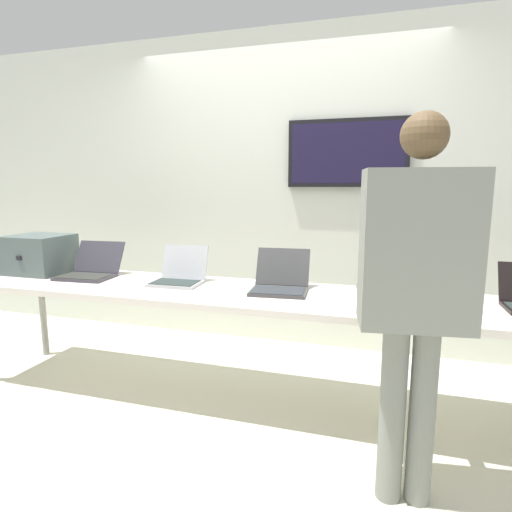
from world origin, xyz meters
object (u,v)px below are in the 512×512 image
object	(u,v)px
laptop_station_0	(91,269)
laptop_station_2	(280,282)
workbench	(240,298)
laptop_station_3	(399,289)
equipment_box	(40,254)
person	(415,277)
laptop_station_1	(179,275)
coffee_mug	(422,310)

from	to	relation	value
laptop_station_0	laptop_station_2	distance (m)	1.40
workbench	laptop_station_3	size ratio (longest dim) A/B	11.11
laptop_station_3	equipment_box	bearing A→B (deg)	-179.87
laptop_station_3	person	size ratio (longest dim) A/B	0.20
laptop_station_1	laptop_station_2	world-z (taller)	laptop_station_2
workbench	laptop_station_1	world-z (taller)	laptop_station_1
laptop_station_0	laptop_station_2	xyz separation A→B (m)	(1.40, -0.01, 0.00)
laptop_station_1	laptop_station_2	bearing A→B (deg)	-0.45
laptop_station_1	person	world-z (taller)	person
equipment_box	laptop_station_0	world-z (taller)	equipment_box
laptop_station_0	laptop_station_2	bearing A→B (deg)	-0.25
equipment_box	laptop_station_0	bearing A→B (deg)	-1.97
workbench	laptop_station_2	world-z (taller)	laptop_station_2
laptop_station_1	person	xyz separation A→B (m)	(1.43, -0.71, 0.22)
workbench	person	distance (m)	1.20
laptop_station_2	laptop_station_3	world-z (taller)	laptop_station_2
laptop_station_1	laptop_station_3	size ratio (longest dim) A/B	0.99
equipment_box	person	distance (m)	2.70
laptop_station_1	laptop_station_3	world-z (taller)	laptop_station_1
equipment_box	person	xyz separation A→B (m)	(2.60, -0.73, 0.14)
laptop_station_1	coffee_mug	world-z (taller)	laptop_station_1
workbench	laptop_station_3	xyz separation A→B (m)	(0.95, 0.11, 0.09)
coffee_mug	workbench	bearing A→B (deg)	166.50
equipment_box	laptop_station_3	size ratio (longest dim) A/B	1.22
equipment_box	coffee_mug	world-z (taller)	equipment_box
equipment_box	laptop_station_2	world-z (taller)	equipment_box
equipment_box	laptop_station_3	bearing A→B (deg)	0.13
coffee_mug	person	bearing A→B (deg)	-100.34
laptop_station_2	person	xyz separation A→B (m)	(0.74, -0.71, 0.22)
coffee_mug	laptop_station_0	bearing A→B (deg)	171.22
coffee_mug	laptop_station_2	bearing A→B (deg)	157.38
laptop_station_1	laptop_station_2	distance (m)	0.70
workbench	laptop_station_0	xyz separation A→B (m)	(-1.17, 0.09, 0.10)
workbench	laptop_station_1	xyz separation A→B (m)	(-0.46, 0.09, 0.10)
equipment_box	person	bearing A→B (deg)	-15.66
laptop_station_1	coffee_mug	size ratio (longest dim) A/B	4.03
laptop_station_1	coffee_mug	bearing A→B (deg)	-12.77
laptop_station_2	coffee_mug	distance (m)	0.87
laptop_station_0	coffee_mug	world-z (taller)	laptop_station_0
workbench	laptop_station_3	bearing A→B (deg)	6.77
laptop_station_3	laptop_station_0	bearing A→B (deg)	-179.42
laptop_station_1	laptop_station_3	distance (m)	1.41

